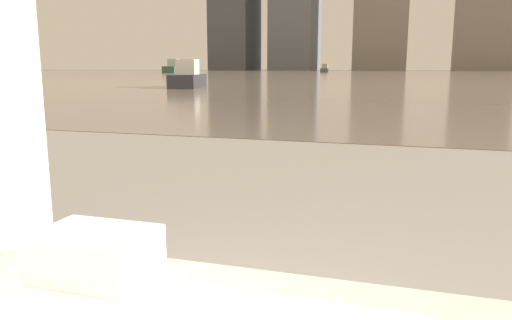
# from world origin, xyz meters

# --- Properties ---
(towel_stack) EXTENTS (0.29, 0.22, 0.12)m
(towel_stack) POSITION_xyz_m (-0.06, 0.95, 0.62)
(towel_stack) COLOR white
(towel_stack) RESTS_ON bathtub
(harbor_water) EXTENTS (180.00, 110.00, 0.01)m
(harbor_water) POSITION_xyz_m (0.00, 62.00, 0.01)
(harbor_water) COLOR gray
(harbor_water) RESTS_ON ground_plane
(harbor_boat_0) EXTENTS (1.59, 3.72, 1.36)m
(harbor_boat_0) POSITION_xyz_m (-13.29, 82.45, 0.49)
(harbor_boat_0) COLOR #4C4C51
(harbor_boat_0) RESTS_ON harbor_water
(harbor_boat_1) EXTENTS (2.10, 3.90, 1.39)m
(harbor_boat_1) POSITION_xyz_m (-10.12, 23.05, 0.50)
(harbor_boat_1) COLOR #2D2D33
(harbor_boat_1) RESTS_ON harbor_water
(harbor_boat_3) EXTENTS (2.60, 5.73, 2.07)m
(harbor_boat_3) POSITION_xyz_m (-34.38, 70.06, 0.74)
(harbor_boat_3) COLOR #335647
(harbor_boat_3) RESTS_ON harbor_water
(skyline_tower_0) EXTENTS (9.43, 13.43, 23.95)m
(skyline_tower_0) POSITION_xyz_m (-41.43, 118.00, 11.98)
(skyline_tower_0) COLOR #4C515B
(skyline_tower_0) RESTS_ON ground_plane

